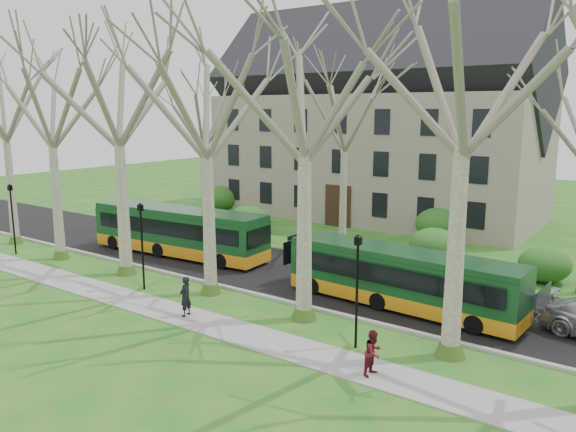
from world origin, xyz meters
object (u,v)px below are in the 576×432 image
Objects in this scene: pedestrian_b at (373,353)px; bus_follow at (401,278)px; bus_lead at (178,231)px; pedestrian_a at (185,296)px.

bus_follow is at bearing 23.90° from pedestrian_b.
pedestrian_a is at bearing -46.08° from bus_lead.
bus_follow is 6.93× the size of pedestrian_b.
bus_follow is (15.02, -0.72, -0.13)m from bus_lead.
pedestrian_b is (2.05, -6.68, -0.57)m from bus_follow.
bus_lead reaches higher than bus_follow.
pedestrian_a reaches higher than pedestrian_b.
bus_lead is 15.04m from bus_follow.
pedestrian_b is at bearing -27.41° from bus_lead.
pedestrian_b is at bearing 80.27° from pedestrian_a.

